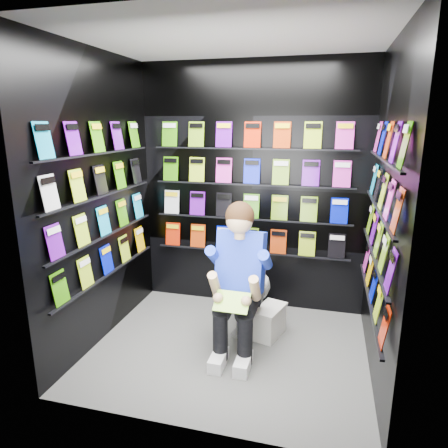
# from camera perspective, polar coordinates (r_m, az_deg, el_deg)

# --- Properties ---
(floor) EXTENTS (2.40, 2.40, 0.00)m
(floor) POSITION_cam_1_polar(r_m,az_deg,el_deg) (3.77, 0.68, -17.42)
(floor) COLOR #565654
(floor) RESTS_ON ground
(ceiling) EXTENTS (2.40, 2.40, 0.00)m
(ceiling) POSITION_cam_1_polar(r_m,az_deg,el_deg) (3.26, 0.83, 25.25)
(ceiling) COLOR white
(ceiling) RESTS_ON floor
(wall_back) EXTENTS (2.40, 0.04, 2.60)m
(wall_back) POSITION_cam_1_polar(r_m,az_deg,el_deg) (4.24, 4.03, 5.03)
(wall_back) COLOR black
(wall_back) RESTS_ON floor
(wall_front) EXTENTS (2.40, 0.04, 2.60)m
(wall_front) POSITION_cam_1_polar(r_m,az_deg,el_deg) (2.35, -5.15, -2.65)
(wall_front) COLOR black
(wall_front) RESTS_ON floor
(wall_left) EXTENTS (0.04, 2.00, 2.60)m
(wall_left) POSITION_cam_1_polar(r_m,az_deg,el_deg) (3.74, -17.40, 3.17)
(wall_left) COLOR black
(wall_left) RESTS_ON floor
(wall_right) EXTENTS (0.04, 2.00, 2.60)m
(wall_right) POSITION_cam_1_polar(r_m,az_deg,el_deg) (3.21, 22.02, 1.00)
(wall_right) COLOR black
(wall_right) RESTS_ON floor
(comics_back) EXTENTS (2.10, 0.06, 1.37)m
(comics_back) POSITION_cam_1_polar(r_m,az_deg,el_deg) (4.21, 3.95, 5.03)
(comics_back) COLOR red
(comics_back) RESTS_ON wall_back
(comics_left) EXTENTS (0.06, 1.70, 1.37)m
(comics_left) POSITION_cam_1_polar(r_m,az_deg,el_deg) (3.73, -17.02, 3.23)
(comics_left) COLOR red
(comics_left) RESTS_ON wall_left
(comics_right) EXTENTS (0.06, 1.70, 1.37)m
(comics_right) POSITION_cam_1_polar(r_m,az_deg,el_deg) (3.21, 21.49, 1.12)
(comics_right) COLOR red
(comics_right) RESTS_ON wall_right
(toilet) EXTENTS (0.44, 0.76, 0.73)m
(toilet) POSITION_cam_1_polar(r_m,az_deg,el_deg) (4.01, 3.60, -9.45)
(toilet) COLOR white
(toilet) RESTS_ON floor
(longbox) EXTENTS (0.29, 0.40, 0.27)m
(longbox) POSITION_cam_1_polar(r_m,az_deg,el_deg) (3.93, 6.49, -13.83)
(longbox) COLOR white
(longbox) RESTS_ON floor
(longbox_lid) EXTENTS (0.31, 0.42, 0.03)m
(longbox_lid) POSITION_cam_1_polar(r_m,az_deg,el_deg) (3.86, 6.56, -11.91)
(longbox_lid) COLOR white
(longbox_lid) RESTS_ON longbox
(reader) EXTENTS (0.57, 0.82, 1.48)m
(reader) POSITION_cam_1_polar(r_m,az_deg,el_deg) (3.51, 2.50, -5.56)
(reader) COLOR #0821C2
(reader) RESTS_ON toilet
(held_comic) EXTENTS (0.29, 0.17, 0.12)m
(held_comic) POSITION_cam_1_polar(r_m,az_deg,el_deg) (3.27, 1.13, -11.06)
(held_comic) COLOR green
(held_comic) RESTS_ON reader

